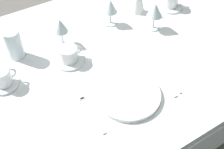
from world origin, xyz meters
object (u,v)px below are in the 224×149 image
spoon_soup (160,72)px  coffee_cup_far (3,77)px  coffee_cup_left (171,0)px  drink_tumbler (14,46)px  fork_outer (89,110)px  wine_glass_far (60,27)px  coffee_cup_right (69,54)px  wine_glass_left (110,8)px  wine_glass_right (155,11)px  dinner_knife (158,79)px  dinner_plate (128,95)px

spoon_soup → coffee_cup_far: size_ratio=2.29×
coffee_cup_left → drink_tumbler: bearing=175.8°
drink_tumbler → spoon_soup: bearing=-41.7°
fork_outer → coffee_cup_left: coffee_cup_left is taller
coffee_cup_far → wine_glass_far: bearing=20.1°
coffee_cup_right → coffee_cup_far: coffee_cup_far is taller
wine_glass_left → wine_glass_far: (-0.28, -0.01, 0.00)m
coffee_cup_right → coffee_cup_far: bearing=177.5°
fork_outer → wine_glass_left: size_ratio=1.62×
coffee_cup_far → wine_glass_right: 0.76m
fork_outer → spoon_soup: size_ratio=1.00×
coffee_cup_left → wine_glass_far: size_ratio=0.73×
fork_outer → drink_tumbler: bearing=106.1°
fork_outer → spoon_soup: (0.35, 0.02, 0.00)m
fork_outer → dinner_knife: (0.33, -0.01, 0.00)m
spoon_soup → coffee_cup_left: size_ratio=2.22×
dinner_plate → wine_glass_right: 0.48m
spoon_soup → wine_glass_far: 0.49m
dinner_plate → coffee_cup_right: (-0.11, 0.31, 0.03)m
wine_glass_far → drink_tumbler: 0.22m
dinner_plate → wine_glass_far: wine_glass_far is taller
dinner_plate → coffee_cup_left: 0.69m
wine_glass_right → wine_glass_left: bearing=137.7°
wine_glass_left → drink_tumbler: size_ratio=1.01×
spoon_soup → coffee_cup_left: bearing=45.1°
dinner_plate → coffee_cup_right: 0.33m
dinner_knife → wine_glass_far: 0.50m
wine_glass_far → drink_tumbler: (-0.22, 0.03, -0.04)m
coffee_cup_right → drink_tumbler: size_ratio=0.76×
fork_outer → coffee_cup_right: (0.06, 0.29, 0.04)m
coffee_cup_left → coffee_cup_far: 0.96m
wine_glass_right → drink_tumbler: 0.67m
dinner_plate → wine_glass_left: size_ratio=1.90×
coffee_cup_far → wine_glass_far: size_ratio=0.71×
spoon_soup → coffee_cup_far: coffee_cup_far is taller
fork_outer → coffee_cup_right: coffee_cup_right is taller
coffee_cup_left → dinner_knife: bearing=-134.9°
spoon_soup → coffee_cup_left: coffee_cup_left is taller
fork_outer → drink_tumbler: size_ratio=1.63×
wine_glass_left → drink_tumbler: bearing=178.3°
coffee_cup_right → coffee_cup_far: size_ratio=1.08×
coffee_cup_far → drink_tumbler: (0.10, 0.14, 0.01)m
dinner_plate → wine_glass_left: bearing=66.3°
wine_glass_left → wine_glass_far: 0.28m
fork_outer → wine_glass_far: size_ratio=1.62×
fork_outer → spoon_soup: 0.35m
fork_outer → drink_tumbler: 0.47m
fork_outer → wine_glass_left: 0.57m
dinner_knife → fork_outer: bearing=177.8°
fork_outer → dinner_knife: same height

